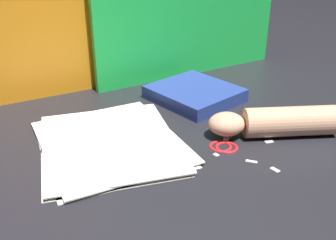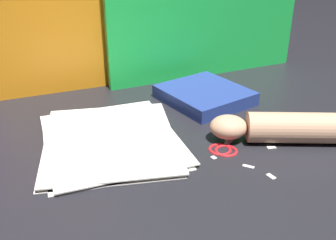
{
  "view_description": "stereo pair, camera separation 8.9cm",
  "coord_description": "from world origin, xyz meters",
  "views": [
    {
      "loc": [
        -0.29,
        -0.8,
        0.46
      ],
      "look_at": [
        0.0,
        -0.06,
        0.06
      ],
      "focal_mm": 42.0,
      "sensor_mm": 36.0,
      "label": 1
    },
    {
      "loc": [
        -0.21,
        -0.83,
        0.46
      ],
      "look_at": [
        0.0,
        -0.06,
        0.06
      ],
      "focal_mm": 42.0,
      "sensor_mm": 36.0,
      "label": 2
    }
  ],
  "objects": [
    {
      "name": "paper_scrap_near",
      "position": [
        0.17,
        -0.24,
        0.0
      ],
      "size": [
        0.02,
        0.02,
        0.0
      ],
      "color": "white",
      "rests_on": "ground_plane"
    },
    {
      "name": "backdrop_panel_center",
      "position": [
        -0.03,
        0.36,
        0.18
      ],
      "size": [
        0.8,
        0.11,
        0.37
      ],
      "color": "orange",
      "rests_on": "ground_plane"
    },
    {
      "name": "backdrop_panel_right",
      "position": [
        0.25,
        0.36,
        0.18
      ],
      "size": [
        0.67,
        0.12,
        0.36
      ],
      "color": "green",
      "rests_on": "ground_plane"
    },
    {
      "name": "paper_scrap_far",
      "position": [
        0.08,
        -0.15,
        0.0
      ],
      "size": [
        0.01,
        0.01,
        0.0
      ],
      "color": "white",
      "rests_on": "ground_plane"
    },
    {
      "name": "ground_plane",
      "position": [
        0.0,
        0.0,
        0.0
      ],
      "size": [
        6.0,
        6.0,
        0.0
      ],
      "primitive_type": "plane",
      "color": "black"
    },
    {
      "name": "hand_forearm",
      "position": [
        0.25,
        -0.12,
        0.04
      ],
      "size": [
        0.32,
        0.16,
        0.07
      ],
      "color": "tan",
      "rests_on": "ground_plane"
    },
    {
      "name": "book_closed",
      "position": [
        0.17,
        0.15,
        0.02
      ],
      "size": [
        0.28,
        0.29,
        0.04
      ],
      "color": "navy",
      "rests_on": "ground_plane"
    },
    {
      "name": "scissors",
      "position": [
        0.13,
        -0.11,
        0.0
      ],
      "size": [
        0.14,
        0.15,
        0.01
      ],
      "color": "silver",
      "rests_on": "ground_plane"
    },
    {
      "name": "backdrop_panel_left",
      "position": [
        -0.25,
        0.36,
        0.26
      ],
      "size": [
        0.54,
        0.07,
        0.52
      ],
      "color": "#D81E9E",
      "rests_on": "ground_plane"
    },
    {
      "name": "paper_stack",
      "position": [
        -0.13,
        -0.02,
        0.01
      ],
      "size": [
        0.33,
        0.38,
        0.01
      ],
      "color": "white",
      "rests_on": "ground_plane"
    },
    {
      "name": "paper_scrap_mid",
      "position": [
        0.14,
        -0.2,
        0.0
      ],
      "size": [
        0.02,
        0.02,
        0.0
      ],
      "color": "white",
      "rests_on": "ground_plane"
    },
    {
      "name": "paper_scrap_side",
      "position": [
        0.22,
        -0.14,
        0.0
      ],
      "size": [
        0.02,
        0.01,
        0.0
      ],
      "color": "white",
      "rests_on": "ground_plane"
    }
  ]
}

